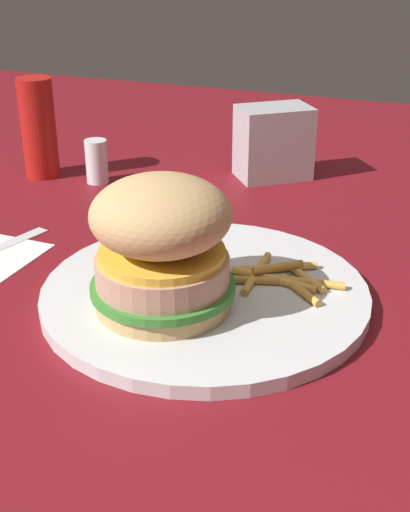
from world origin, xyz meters
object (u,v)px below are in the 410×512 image
(sandwich, at_px, (164,244))
(plate, at_px, (205,293))
(napkin_dispenser, at_px, (273,143))
(fries_pile, at_px, (280,276))
(ketchup_bottle, at_px, (38,128))
(salt_shaker, at_px, (97,161))

(sandwich, bearing_deg, plate, -25.23)
(sandwich, relative_size, napkin_dispenser, 1.30)
(fries_pile, relative_size, ketchup_bottle, 0.81)
(fries_pile, xyz_separation_m, napkin_dispenser, (0.30, 0.09, 0.03))
(fries_pile, height_order, salt_shaker, salt_shaker)
(napkin_dispenser, bearing_deg, plate, 57.82)
(sandwich, xyz_separation_m, napkin_dispenser, (0.37, 0.01, -0.02))
(sandwich, relative_size, ketchup_bottle, 0.94)
(napkin_dispenser, height_order, salt_shaker, napkin_dispenser)
(fries_pile, relative_size, napkin_dispenser, 1.11)
(plate, xyz_separation_m, fries_pile, (0.04, -0.06, 0.01))
(sandwich, bearing_deg, ketchup_bottle, 47.55)
(fries_pile, distance_m, napkin_dispenser, 0.31)
(fries_pile, xyz_separation_m, salt_shaker, (0.20, 0.29, 0.01))
(sandwich, xyz_separation_m, salt_shaker, (0.27, 0.22, -0.04))
(plate, relative_size, napkin_dispenser, 3.11)
(fries_pile, relative_size, salt_shaker, 1.85)
(sandwich, height_order, napkin_dispenser, sandwich)
(salt_shaker, bearing_deg, ketchup_bottle, 91.95)
(plate, height_order, napkin_dispenser, napkin_dispenser)
(ketchup_bottle, bearing_deg, sandwich, -132.45)
(fries_pile, distance_m, salt_shaker, 0.35)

